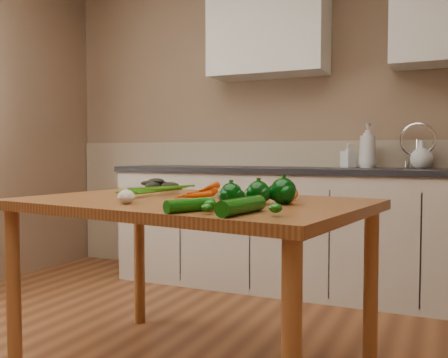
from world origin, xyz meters
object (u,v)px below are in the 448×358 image
soap_bottle_b (348,155)px  pepper_a (258,193)px  garlic_bulb (126,197)px  pepper_b (283,191)px  leafy_greens (159,181)px  carrot_bunch (187,189)px  soap_bottle_c (421,154)px  table (191,219)px  tomato_c (291,194)px  zucchini_a (241,206)px  pepper_c (231,195)px  tomato_b (286,194)px  soap_bottle_a (368,146)px  zucchini_b (190,205)px  tomato_a (260,191)px

soap_bottle_b → pepper_a: (-0.02, -1.82, -0.14)m
garlic_bulb → pepper_b: (0.58, 0.25, 0.02)m
leafy_greens → pepper_a: leafy_greens is taller
carrot_bunch → soap_bottle_b: bearing=83.8°
soap_bottle_c → table: bearing=-148.4°
table → tomato_c: tomato_c is taller
soap_bottle_b → zucchini_a: 2.15m
carrot_bunch → zucchini_a: (0.47, -0.48, -0.01)m
soap_bottle_b → pepper_b: 1.79m
table → carrot_bunch: carrot_bunch is taller
pepper_c → garlic_bulb: bearing=-167.7°
pepper_c → tomato_b: size_ratio=1.41×
soap_bottle_a → pepper_b: 1.79m
carrot_bunch → pepper_b: (0.50, -0.11, 0.02)m
carrot_bunch → zucchini_b: 0.57m
carrot_bunch → pepper_c: (0.34, -0.27, 0.01)m
soap_bottle_a → soap_bottle_b: size_ratio=1.79×
soap_bottle_b → zucchini_b: 2.17m
pepper_a → tomato_b: bearing=72.1°
soap_bottle_a → pepper_c: bearing=95.4°
soap_bottle_c → tomato_b: size_ratio=3.07×
soap_bottle_b → zucchini_b: size_ratio=0.92×
carrot_bunch → pepper_b: pepper_b is taller
garlic_bulb → pepper_b: pepper_b is taller
soap_bottle_b → tomato_c: size_ratio=2.85×
leafy_greens → pepper_b: leafy_greens is taller
pepper_a → pepper_b: (0.09, 0.04, 0.01)m
soap_bottle_b → pepper_b: soap_bottle_b is taller
carrot_bunch → zucchini_a: size_ratio=1.10×
table → soap_bottle_b: (0.37, 1.75, 0.28)m
soap_bottle_b → tomato_a: soap_bottle_b is taller
pepper_a → tomato_c: bearing=71.1°
table → carrot_bunch: (-0.06, 0.08, 0.13)m
tomato_a → tomato_c: tomato_a is taller
pepper_b → tomato_c: 0.18m
soap_bottle_b → zucchini_a: (0.04, -2.15, -0.16)m
carrot_bunch → garlic_bulb: (-0.08, -0.36, -0.01)m
tomato_a → carrot_bunch: bearing=-168.1°
leafy_greens → tomato_c: size_ratio=3.41×
soap_bottle_a → tomato_b: size_ratio=5.07×
carrot_bunch → zucchini_a: bearing=-37.4°
leafy_greens → tomato_a: leafy_greens is taller
leafy_greens → carrot_bunch: bearing=-42.7°
carrot_bunch → table: bearing=-44.7°
garlic_bulb → tomato_a: size_ratio=0.86×
zucchini_b → garlic_bulb: bearing=159.7°
garlic_bulb → table: bearing=62.6°
table → tomato_b: bearing=24.4°
leafy_greens → tomato_b: size_ratio=3.38×
table → soap_bottle_a: bearing=82.0°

